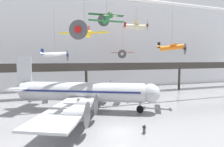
% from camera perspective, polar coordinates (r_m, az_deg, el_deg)
% --- Properties ---
extents(ground_plane, '(260.00, 260.00, 0.00)m').
position_cam_1_polar(ground_plane, '(24.49, 2.18, -18.51)').
color(ground_plane, gray).
extents(hangar_back_wall, '(140.00, 3.00, 27.56)m').
position_cam_1_polar(hangar_back_wall, '(57.63, -10.21, 8.77)').
color(hangar_back_wall, silver).
rests_on(hangar_back_wall, ground).
extents(mezzanine_walkway, '(110.00, 3.20, 8.64)m').
position_cam_1_polar(mezzanine_walkway, '(46.59, -8.26, 1.45)').
color(mezzanine_walkway, '#38332D').
rests_on(mezzanine_walkway, ground).
extents(airliner_silver_main, '(27.39, 32.21, 10.28)m').
position_cam_1_polar(airliner_silver_main, '(33.10, -10.01, -5.96)').
color(airliner_silver_main, '#B7BABF').
rests_on(airliner_silver_main, ground).
extents(suspended_plane_white_twin, '(6.39, 7.84, 12.17)m').
position_cam_1_polar(suspended_plane_white_twin, '(43.97, -18.10, 5.87)').
color(suspended_plane_white_twin, silver).
extents(suspended_plane_green_biplane, '(6.62, 5.41, 5.60)m').
position_cam_1_polar(suspended_plane_green_biplane, '(33.15, -1.76, 17.53)').
color(suspended_plane_green_biplane, '#1E6B33').
extents(suspended_plane_red_highwing, '(6.65, 5.86, 11.50)m').
position_cam_1_polar(suspended_plane_red_highwing, '(52.47, 3.54, 6.40)').
color(suspended_plane_red_highwing, red).
extents(suspended_plane_orange_highwing, '(5.71, 6.32, 10.96)m').
position_cam_1_polar(suspended_plane_orange_highwing, '(36.66, 18.91, 8.10)').
color(suspended_plane_orange_highwing, orange).
extents(suspended_plane_cream_biplane, '(5.91, 6.53, 5.50)m').
position_cam_1_polar(suspended_plane_cream_biplane, '(42.02, 7.91, 14.99)').
color(suspended_plane_cream_biplane, beige).
extents(suspended_plane_yellow_lowwing, '(6.63, 5.84, 9.42)m').
position_cam_1_polar(suspended_plane_yellow_lowwing, '(25.02, -9.04, 13.49)').
color(suspended_plane_yellow_lowwing, yellow).
extents(info_sign_pedestal, '(0.25, 0.77, 1.24)m').
position_cam_1_polar(info_sign_pedestal, '(24.11, 10.44, -17.80)').
color(info_sign_pedestal, '#4C4C51').
rests_on(info_sign_pedestal, ground).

